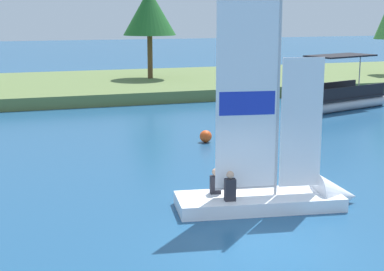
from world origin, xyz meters
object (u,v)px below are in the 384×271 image
Objects in this scene: sailboat at (291,191)px; channel_buoy at (206,136)px; shoreline_tree_midleft at (149,12)px; pontoon_boat at (339,96)px; wooden_dock at (321,98)px.

channel_buoy is at bearing 95.52° from sailboat.
pontoon_boat is at bearing -56.74° from shoreline_tree_midleft.
wooden_dock is at bearing -48.05° from shoreline_tree_midleft.
wooden_dock is at bearing 61.59° from pontoon_boat.
sailboat is at bearing -93.25° from channel_buoy.
channel_buoy is (0.46, 8.17, -0.19)m from sailboat.
sailboat reaches higher than wooden_dock.
wooden_dock is 13.20m from channel_buoy.
shoreline_tree_midleft is 18.14m from channel_buoy.
pontoon_boat is at bearing -100.71° from wooden_dock.
shoreline_tree_midleft reaches higher than channel_buoy.
pontoon_boat is at bearing 30.66° from channel_buoy.
channel_buoy reaches higher than wooden_dock.
sailboat is at bearing -95.83° from shoreline_tree_midleft.
shoreline_tree_midleft is 14.54m from pontoon_boat.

